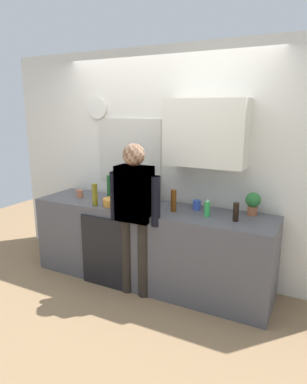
% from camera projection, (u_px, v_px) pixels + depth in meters
% --- Properties ---
extents(ground_plane, '(8.00, 8.00, 0.00)m').
position_uv_depth(ground_plane, '(136.00, 293.00, 3.63)').
color(ground_plane, '#8C6D4C').
extents(kitchen_counter, '(2.71, 0.64, 0.89)m').
position_uv_depth(kitchen_counter, '(149.00, 245.00, 3.79)').
color(kitchen_counter, '#4C4C51').
rests_on(kitchen_counter, ground_plane).
extents(dishwasher_panel, '(0.56, 0.02, 0.80)m').
position_uv_depth(dishwasher_panel, '(103.00, 253.00, 3.68)').
color(dishwasher_panel, black).
rests_on(dishwasher_panel, ground_plane).
extents(back_wall_assembly, '(4.31, 0.42, 2.60)m').
position_uv_depth(back_wall_assembly, '(170.00, 160.00, 3.89)').
color(back_wall_assembly, silver).
rests_on(back_wall_assembly, ground_plane).
extents(coffee_maker, '(0.20, 0.20, 0.33)m').
position_uv_depth(coffee_maker, '(147.00, 188.00, 3.93)').
color(coffee_maker, black).
rests_on(coffee_maker, kitchen_counter).
extents(bottle_amber_beer, '(0.06, 0.06, 0.23)m').
position_uv_depth(bottle_amber_beer, '(174.00, 201.00, 3.50)').
color(bottle_amber_beer, brown).
rests_on(bottle_amber_beer, kitchen_counter).
extents(bottle_dark_sauce, '(0.06, 0.06, 0.18)m').
position_uv_depth(bottle_dark_sauce, '(236.00, 212.00, 3.19)').
color(bottle_dark_sauce, black).
rests_on(bottle_dark_sauce, kitchen_counter).
extents(bottle_olive_oil, '(0.06, 0.06, 0.25)m').
position_uv_depth(bottle_olive_oil, '(95.00, 195.00, 3.70)').
color(bottle_olive_oil, olive).
rests_on(bottle_olive_oil, kitchen_counter).
extents(bottle_green_wine, '(0.07, 0.07, 0.30)m').
position_uv_depth(bottle_green_wine, '(110.00, 188.00, 3.90)').
color(bottle_green_wine, '#195923').
rests_on(bottle_green_wine, kitchen_counter).
extents(cup_blue_mug, '(0.08, 0.08, 0.10)m').
position_uv_depth(cup_blue_mug, '(197.00, 205.00, 3.57)').
color(cup_blue_mug, '#3351B2').
rests_on(cup_blue_mug, kitchen_counter).
extents(cup_white_mug, '(0.08, 0.08, 0.09)m').
position_uv_depth(cup_white_mug, '(147.00, 209.00, 3.45)').
color(cup_white_mug, white).
rests_on(cup_white_mug, kitchen_counter).
extents(cup_terracotta_mug, '(0.08, 0.08, 0.09)m').
position_uv_depth(cup_terracotta_mug, '(80.00, 194.00, 4.07)').
color(cup_terracotta_mug, '#B26647').
rests_on(cup_terracotta_mug, kitchen_counter).
extents(mixing_bowl, '(0.22, 0.22, 0.08)m').
position_uv_depth(mixing_bowl, '(113.00, 202.00, 3.73)').
color(mixing_bowl, orange).
rests_on(mixing_bowl, kitchen_counter).
extents(potted_plant, '(0.15, 0.15, 0.23)m').
position_uv_depth(potted_plant, '(253.00, 202.00, 3.38)').
color(potted_plant, '#9E5638').
rests_on(potted_plant, kitchen_counter).
extents(dish_soap, '(0.06, 0.06, 0.18)m').
position_uv_depth(dish_soap, '(207.00, 209.00, 3.34)').
color(dish_soap, green).
rests_on(dish_soap, kitchen_counter).
extents(person_at_sink, '(0.57, 0.22, 1.60)m').
position_uv_depth(person_at_sink, '(135.00, 208.00, 3.41)').
color(person_at_sink, '#3F4766').
rests_on(person_at_sink, ground_plane).
extents(person_guest, '(0.57, 0.22, 1.60)m').
position_uv_depth(person_guest, '(135.00, 208.00, 3.41)').
color(person_guest, brown).
rests_on(person_guest, ground_plane).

